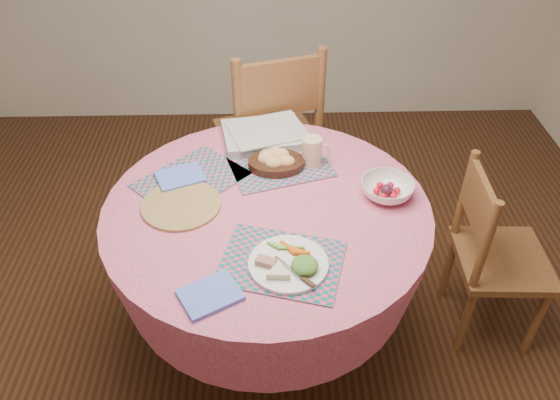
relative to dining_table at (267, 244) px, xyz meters
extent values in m
plane|color=#331C0F|center=(0.00, 0.00, -0.56)|extent=(4.00, 4.00, 0.00)
cylinder|color=#E46A84|center=(0.00, 0.00, 0.17)|extent=(1.24, 1.24, 0.04)
cone|color=#E46A84|center=(0.00, 0.00, 0.00)|extent=(1.24, 1.24, 0.30)
cylinder|color=black|center=(0.00, 0.00, -0.34)|extent=(0.14, 0.14, 0.44)
cylinder|color=black|center=(0.00, 0.00, -0.53)|extent=(0.56, 0.56, 0.06)
cube|color=brown|center=(1.00, 0.04, -0.16)|extent=(0.39, 0.41, 0.04)
cylinder|color=brown|center=(1.14, -0.13, -0.36)|extent=(0.04, 0.04, 0.40)
cylinder|color=brown|center=(1.16, 0.19, -0.36)|extent=(0.04, 0.04, 0.40)
cylinder|color=brown|center=(0.84, -0.11, -0.36)|extent=(0.04, 0.04, 0.40)
cylinder|color=brown|center=(0.86, 0.20, -0.36)|extent=(0.04, 0.04, 0.40)
cylinder|color=brown|center=(0.82, -0.11, 0.07)|extent=(0.04, 0.04, 0.44)
cylinder|color=brown|center=(0.84, 0.21, 0.07)|extent=(0.04, 0.04, 0.44)
cube|color=brown|center=(0.83, 0.05, 0.16)|extent=(0.04, 0.32, 0.21)
cube|color=brown|center=(0.01, 0.88, -0.05)|extent=(0.60, 0.59, 0.04)
cylinder|color=brown|center=(0.15, 1.12, -0.30)|extent=(0.06, 0.06, 0.50)
cylinder|color=brown|center=(-0.24, 1.00, -0.30)|extent=(0.06, 0.06, 0.50)
cylinder|color=brown|center=(0.25, 0.76, -0.30)|extent=(0.06, 0.06, 0.50)
cylinder|color=brown|center=(-0.13, 0.64, -0.30)|extent=(0.06, 0.06, 0.50)
cylinder|color=brown|center=(0.26, 0.73, 0.22)|extent=(0.06, 0.06, 0.56)
cylinder|color=brown|center=(-0.12, 0.62, 0.22)|extent=(0.06, 0.06, 0.56)
cube|color=brown|center=(0.07, 0.68, 0.34)|extent=(0.39, 0.15, 0.27)
cube|color=#13636A|center=(0.05, -0.30, 0.20)|extent=(0.47, 0.40, 0.01)
cube|color=#13636A|center=(-0.30, 0.17, 0.20)|extent=(0.49, 0.49, 0.01)
cube|color=#13636A|center=(0.06, 0.27, 0.20)|extent=(0.47, 0.40, 0.01)
cylinder|color=olive|center=(-0.32, 0.01, 0.20)|extent=(0.30, 0.30, 0.01)
cube|color=#5974E5|center=(-0.18, -0.44, 0.20)|extent=(0.23, 0.21, 0.01)
cube|color=#5974E5|center=(-0.34, 0.18, 0.21)|extent=(0.22, 0.20, 0.01)
cylinder|color=white|center=(0.07, -0.31, 0.21)|extent=(0.27, 0.27, 0.01)
ellipsoid|color=#255E20|center=(0.13, -0.32, 0.23)|extent=(0.12, 0.12, 0.04)
cylinder|color=beige|center=(0.06, -0.38, 0.23)|extent=(0.09, 0.09, 0.02)
cube|color=#956956|center=(0.00, -0.35, 0.23)|extent=(0.07, 0.06, 0.02)
cube|color=silver|center=(0.09, -0.34, 0.22)|extent=(0.11, 0.12, 0.00)
cylinder|color=black|center=(0.04, 0.25, 0.22)|extent=(0.23, 0.23, 0.03)
ellipsoid|color=#F7D57E|center=(0.00, 0.25, 0.25)|extent=(0.07, 0.06, 0.05)
ellipsoid|color=#F7D57E|center=(0.06, 0.28, 0.25)|extent=(0.07, 0.06, 0.05)
ellipsoid|color=#F7D57E|center=(0.08, 0.23, 0.25)|extent=(0.07, 0.06, 0.05)
ellipsoid|color=#F7D57E|center=(0.03, 0.22, 0.25)|extent=(0.07, 0.06, 0.05)
ellipsoid|color=#F7D57E|center=(0.04, 0.29, 0.25)|extent=(0.07, 0.06, 0.05)
ellipsoid|color=#F7D57E|center=(0.01, 0.27, 0.25)|extent=(0.07, 0.06, 0.05)
cylinder|color=beige|center=(0.19, 0.27, 0.26)|extent=(0.08, 0.08, 0.12)
torus|color=beige|center=(0.23, 0.27, 0.26)|extent=(0.07, 0.01, 0.07)
imported|color=white|center=(0.46, 0.05, 0.23)|extent=(0.23, 0.23, 0.06)
sphere|color=red|center=(0.50, 0.05, 0.22)|extent=(0.03, 0.03, 0.03)
sphere|color=red|center=(0.48, 0.09, 0.22)|extent=(0.03, 0.03, 0.03)
sphere|color=red|center=(0.44, 0.09, 0.22)|extent=(0.03, 0.03, 0.03)
sphere|color=red|center=(0.42, 0.05, 0.22)|extent=(0.03, 0.03, 0.03)
sphere|color=red|center=(0.44, 0.02, 0.22)|extent=(0.03, 0.03, 0.03)
sphere|color=red|center=(0.48, 0.02, 0.22)|extent=(0.03, 0.03, 0.03)
sphere|color=#431327|center=(0.46, 0.05, 0.22)|extent=(0.05, 0.05, 0.05)
cube|color=silver|center=(-0.01, 0.47, 0.22)|extent=(0.38, 0.32, 0.03)
cube|color=silver|center=(0.01, 0.47, 0.24)|extent=(0.38, 0.34, 0.01)
camera|label=1|loc=(0.01, -1.58, 1.50)|focal=35.00mm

